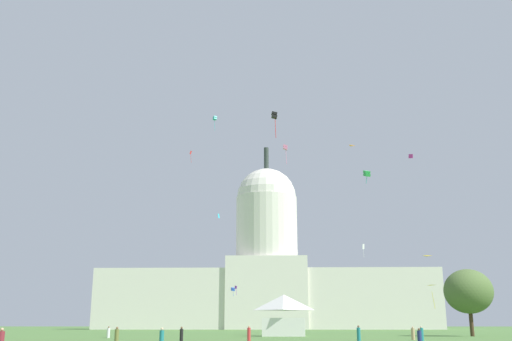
# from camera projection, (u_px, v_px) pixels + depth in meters

# --- Properties ---
(capitol_building) EXTENTS (120.31, 25.14, 67.32)m
(capitol_building) POSITION_uv_depth(u_px,v_px,m) (267.00, 278.00, 211.01)
(capitol_building) COLOR silver
(capitol_building) RESTS_ON ground_plane
(event_tent) EXTENTS (7.33, 6.06, 6.49)m
(event_tent) POSITION_uv_depth(u_px,v_px,m) (284.00, 315.00, 93.48)
(event_tent) COLOR white
(event_tent) RESTS_ON ground_plane
(tree_east_far) EXTENTS (10.67, 9.97, 10.55)m
(tree_east_far) POSITION_uv_depth(u_px,v_px,m) (469.00, 291.00, 94.00)
(tree_east_far) COLOR #42301E
(tree_east_far) RESTS_ON ground_plane
(person_olive_near_tree_west) EXTENTS (0.61, 0.61, 1.62)m
(person_olive_near_tree_west) POSITION_uv_depth(u_px,v_px,m) (117.00, 335.00, 62.87)
(person_olive_near_tree_west) COLOR olive
(person_olive_near_tree_west) RESTS_ON ground_plane
(person_tan_front_left) EXTENTS (0.61, 0.61, 1.62)m
(person_tan_front_left) POSITION_uv_depth(u_px,v_px,m) (413.00, 334.00, 71.93)
(person_tan_front_left) COLOR tan
(person_tan_front_left) RESTS_ON ground_plane
(person_black_lawn_far_right) EXTENTS (0.51, 0.51, 1.64)m
(person_black_lawn_far_right) POSITION_uv_depth(u_px,v_px,m) (181.00, 335.00, 62.61)
(person_black_lawn_far_right) COLOR black
(person_black_lawn_far_right) RESTS_ON ground_plane
(person_maroon_mid_right) EXTENTS (0.62, 0.62, 1.66)m
(person_maroon_mid_right) POSITION_uv_depth(u_px,v_px,m) (1.00, 341.00, 42.46)
(person_maroon_mid_right) COLOR maroon
(person_maroon_mid_right) RESTS_ON ground_plane
(person_teal_near_tent) EXTENTS (0.59, 0.59, 1.75)m
(person_teal_near_tent) POSITION_uv_depth(u_px,v_px,m) (359.00, 334.00, 67.62)
(person_teal_near_tent) COLOR #1E757A
(person_teal_near_tent) RESTS_ON ground_plane
(person_navy_back_left) EXTENTS (0.53, 0.53, 1.51)m
(person_navy_back_left) POSITION_uv_depth(u_px,v_px,m) (419.00, 337.00, 59.19)
(person_navy_back_left) COLOR navy
(person_navy_back_left) RESTS_ON ground_plane
(person_white_back_right) EXTENTS (0.59, 0.59, 1.58)m
(person_white_back_right) POSITION_uv_depth(u_px,v_px,m) (108.00, 333.00, 82.53)
(person_white_back_right) COLOR silver
(person_white_back_right) RESTS_ON ground_plane
(person_teal_near_tree_east) EXTENTS (0.62, 0.62, 1.67)m
(person_teal_near_tree_east) POSITION_uv_depth(u_px,v_px,m) (421.00, 334.00, 67.19)
(person_teal_near_tree_east) COLOR #1E757A
(person_teal_near_tree_east) RESTS_ON ground_plane
(person_teal_edge_east) EXTENTS (0.50, 0.50, 1.65)m
(person_teal_edge_east) POSITION_uv_depth(u_px,v_px,m) (162.00, 339.00, 46.56)
(person_teal_edge_east) COLOR #1E757A
(person_teal_edge_east) RESTS_ON ground_plane
(person_red_front_center) EXTENTS (0.41, 0.41, 1.72)m
(person_red_front_center) POSITION_uv_depth(u_px,v_px,m) (249.00, 334.00, 66.90)
(person_red_front_center) COLOR red
(person_red_front_center) RESTS_ON ground_plane
(kite_cyan_mid) EXTENTS (0.66, 0.50, 1.46)m
(kite_cyan_mid) POSITION_uv_depth(u_px,v_px,m) (219.00, 216.00, 177.66)
(kite_cyan_mid) COLOR #33BCDB
(kite_white_mid) EXTENTS (0.64, 0.83, 3.56)m
(kite_white_mid) POSITION_uv_depth(u_px,v_px,m) (363.00, 248.00, 153.72)
(kite_white_mid) COLOR white
(kite_pink_high) EXTENTS (0.96, 0.88, 4.17)m
(kite_pink_high) POSITION_uv_depth(u_px,v_px,m) (285.00, 148.00, 116.71)
(kite_pink_high) COLOR pink
(kite_red_high) EXTENTS (0.69, 0.63, 3.89)m
(kite_red_high) POSITION_uv_depth(u_px,v_px,m) (191.00, 154.00, 186.57)
(kite_red_high) COLOR red
(kite_orange_high) EXTENTS (1.28, 1.08, 0.11)m
(kite_orange_high) POSITION_uv_depth(u_px,v_px,m) (350.00, 148.00, 114.53)
(kite_orange_high) COLOR orange
(kite_magenta_high) EXTENTS (0.85, 0.95, 1.13)m
(kite_magenta_high) POSITION_uv_depth(u_px,v_px,m) (411.00, 156.00, 135.31)
(kite_magenta_high) COLOR #D1339E
(kite_turquoise_high) EXTENTS (1.13, 1.15, 3.95)m
(kite_turquoise_high) POSITION_uv_depth(u_px,v_px,m) (215.00, 118.00, 148.38)
(kite_turquoise_high) COLOR teal
(kite_violet_low) EXTENTS (0.63, 0.75, 2.33)m
(kite_violet_low) POSITION_uv_depth(u_px,v_px,m) (236.00, 288.00, 149.27)
(kite_violet_low) COLOR purple
(kite_blue_low) EXTENTS (1.31, 1.33, 2.61)m
(kite_blue_low) POSITION_uv_depth(u_px,v_px,m) (233.00, 289.00, 176.01)
(kite_blue_low) COLOR blue
(kite_yellow_low) EXTENTS (1.50, 1.85, 4.25)m
(kite_yellow_low) POSITION_uv_depth(u_px,v_px,m) (434.00, 288.00, 110.17)
(kite_yellow_low) COLOR yellow
(kite_green_mid) EXTENTS (1.21, 1.26, 2.40)m
(kite_green_mid) POSITION_uv_depth(u_px,v_px,m) (367.00, 174.00, 99.08)
(kite_green_mid) COLOR green
(kite_gold_low) EXTENTS (1.38, 0.69, 0.21)m
(kite_gold_low) POSITION_uv_depth(u_px,v_px,m) (427.00, 258.00, 98.48)
(kite_gold_low) COLOR gold
(kite_black_mid) EXTENTS (0.85, 0.80, 3.62)m
(kite_black_mid) POSITION_uv_depth(u_px,v_px,m) (274.00, 116.00, 77.23)
(kite_black_mid) COLOR black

